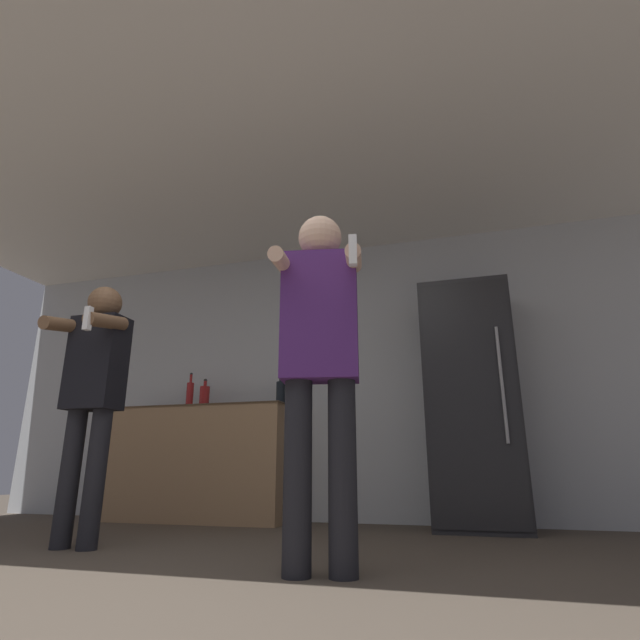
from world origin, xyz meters
name	(u,v)px	position (x,y,z in m)	size (l,w,h in m)	color
ground_plane	(69,619)	(0.00, 0.00, 0.00)	(14.00, 14.00, 0.00)	#4C4238
wall_back	(328,377)	(0.00, 3.04, 1.27)	(7.00, 0.06, 2.55)	#B2B7BC
ceiling_slab	(272,166)	(0.00, 1.51, 2.57)	(7.00, 3.53, 0.05)	silver
refrigerator	(471,403)	(1.27, 2.70, 0.95)	(0.69, 0.65, 1.89)	#262628
counter	(201,463)	(-1.11, 2.75, 0.50)	(1.68, 0.55, 0.99)	#997551
bottle_brown_liquor	(281,392)	(-0.37, 2.77, 1.11)	(0.08, 0.08, 0.32)	black
bottle_dark_rum	(204,396)	(-1.14, 2.77, 1.10)	(0.09, 0.09, 0.28)	maroon
bottle_tall_gin	(190,394)	(-1.30, 2.77, 1.13)	(0.07, 0.07, 0.34)	maroon
person_woman_foreground	(320,350)	(0.58, 0.78, 0.98)	(0.47, 0.47, 1.69)	black
person_man_side	(93,384)	(-1.00, 1.13, 0.95)	(0.40, 0.44, 1.60)	black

